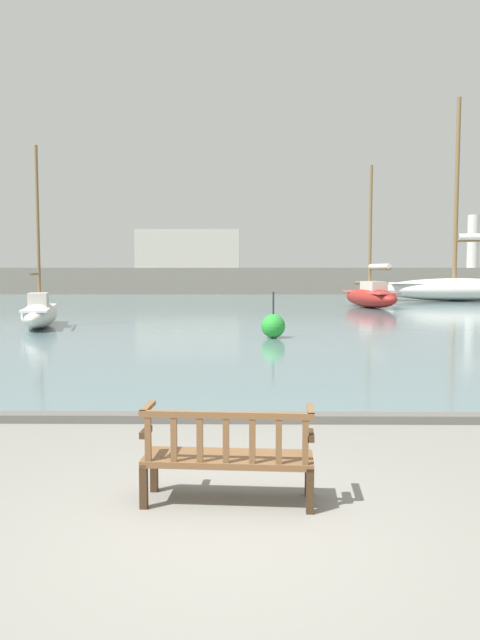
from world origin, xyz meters
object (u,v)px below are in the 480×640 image
Objects in this scene: sailboat_nearest_starboard at (458,286)px; sailboat_distant_harbor at (371,295)px; sailboat_centre_channel at (40,312)px; channel_buoy at (273,326)px; park_bench at (228,455)px.

sailboat_nearest_starboard is 1.72× the size of sailboat_distant_harbor.
sailboat_distant_harbor is at bearing 39.93° from sailboat_centre_channel.
park_bench is at bearing -94.16° from channel_buoy.
sailboat_nearest_starboard reaches higher than channel_buoy.
channel_buoy is (-13.88, -24.03, -0.64)m from sailboat_nearest_starboard.
park_bench is 0.12× the size of sailboat_nearest_starboard.
sailboat_distant_harbor reaches higher than sailboat_centre_channel.
park_bench is at bearing -66.48° from sailboat_centre_channel.
sailboat_centre_channel is (-22.51, -20.27, -0.47)m from sailboat_nearest_starboard.
sailboat_nearest_starboard reaches higher than park_bench.
sailboat_nearest_starboard is 27.76m from channel_buoy.
sailboat_distant_harbor is 17.39m from channel_buoy.
sailboat_centre_channel reaches higher than channel_buoy.
channel_buoy is at bearing -23.58° from sailboat_centre_channel.
channel_buoy is (1.00, 13.76, -0.01)m from park_bench.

